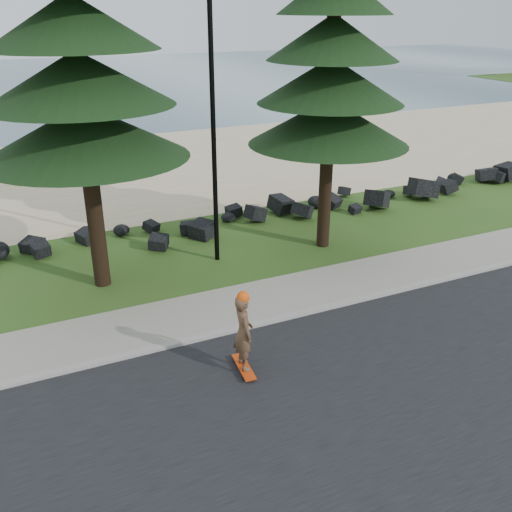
# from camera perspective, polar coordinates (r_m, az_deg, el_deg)

# --- Properties ---
(ground) EXTENTS (160.00, 160.00, 0.00)m
(ground) POSITION_cam_1_polar(r_m,az_deg,el_deg) (14.83, 0.66, -4.91)
(ground) COLOR #2A4E18
(ground) RESTS_ON ground
(road) EXTENTS (160.00, 7.00, 0.02)m
(road) POSITION_cam_1_polar(r_m,az_deg,el_deg) (11.61, 10.67, -14.52)
(road) COLOR black
(road) RESTS_ON ground
(kerb) EXTENTS (160.00, 0.20, 0.10)m
(kerb) POSITION_cam_1_polar(r_m,az_deg,el_deg) (14.10, 2.26, -6.32)
(kerb) COLOR #9D958D
(kerb) RESTS_ON ground
(sidewalk) EXTENTS (160.00, 2.00, 0.08)m
(sidewalk) POSITION_cam_1_polar(r_m,az_deg,el_deg) (14.97, 0.33, -4.44)
(sidewalk) COLOR gray
(sidewalk) RESTS_ON ground
(beach_sand) EXTENTS (160.00, 15.00, 0.01)m
(beach_sand) POSITION_cam_1_polar(r_m,az_deg,el_deg) (27.73, -12.59, 8.40)
(beach_sand) COLOR tan
(beach_sand) RESTS_ON ground
(ocean) EXTENTS (160.00, 58.00, 0.01)m
(ocean) POSITION_cam_1_polar(r_m,az_deg,el_deg) (63.35, -20.63, 15.96)
(ocean) COLOR #355265
(ocean) RESTS_ON ground
(seawall_boulders) EXTENTS (60.00, 2.40, 1.10)m
(seawall_boulders) POSITION_cam_1_polar(r_m,az_deg,el_deg) (19.55, -6.48, 2.30)
(seawall_boulders) COLOR black
(seawall_boulders) RESTS_ON ground
(lamp_post) EXTENTS (0.25, 0.14, 8.14)m
(lamp_post) POSITION_cam_1_polar(r_m,az_deg,el_deg) (16.22, -4.31, 13.13)
(lamp_post) COLOR black
(lamp_post) RESTS_ON ground
(skateboarder) EXTENTS (0.47, 1.03, 1.87)m
(skateboarder) POSITION_cam_1_polar(r_m,az_deg,el_deg) (11.85, -1.27, -7.65)
(skateboarder) COLOR red
(skateboarder) RESTS_ON ground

